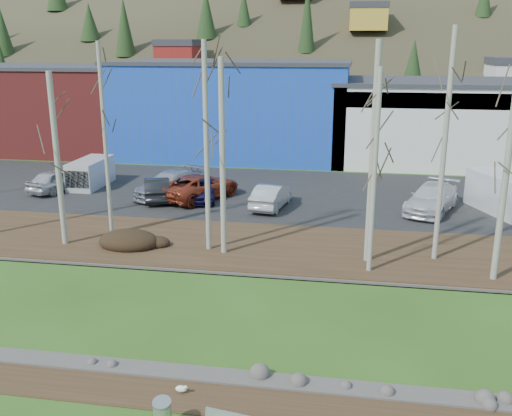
% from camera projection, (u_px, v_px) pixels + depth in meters
% --- Properties ---
extents(dirt_strip, '(80.00, 1.80, 0.03)m').
position_uv_depth(dirt_strip, '(181.00, 393.00, 16.38)').
color(dirt_strip, '#382616').
rests_on(dirt_strip, ground).
extents(near_bank_rocks, '(80.00, 0.80, 0.50)m').
position_uv_depth(near_bank_rocks, '(191.00, 375.00, 17.34)').
color(near_bank_rocks, '#47423D').
rests_on(near_bank_rocks, ground).
extents(river, '(80.00, 8.00, 0.90)m').
position_uv_depth(river, '(221.00, 314.00, 21.22)').
color(river, black).
rests_on(river, ground).
extents(far_bank_rocks, '(80.00, 0.80, 0.46)m').
position_uv_depth(far_bank_rocks, '(242.00, 272.00, 25.10)').
color(far_bank_rocks, '#47423D').
rests_on(far_bank_rocks, ground).
extents(far_bank, '(80.00, 7.00, 0.15)m').
position_uv_depth(far_bank, '(254.00, 246.00, 28.12)').
color(far_bank, '#382616').
rests_on(far_bank, ground).
extents(parking_lot, '(80.00, 14.00, 0.14)m').
position_uv_depth(parking_lot, '(281.00, 194.00, 38.06)').
color(parking_lot, black).
rests_on(parking_lot, ground).
extents(building_brick, '(16.32, 12.24, 7.80)m').
position_uv_depth(building_brick, '(49.00, 107.00, 54.11)').
color(building_brick, maroon).
rests_on(building_brick, ground).
extents(building_blue, '(20.40, 12.24, 8.30)m').
position_uv_depth(building_blue, '(235.00, 108.00, 51.16)').
color(building_blue, '#1F48B0').
rests_on(building_blue, ground).
extents(building_white, '(18.36, 12.24, 6.80)m').
position_uv_depth(building_white, '(442.00, 121.00, 48.46)').
color(building_white, white).
rests_on(building_white, ground).
extents(seagull, '(0.41, 0.19, 0.30)m').
position_uv_depth(seagull, '(182.00, 389.00, 16.35)').
color(seagull, gold).
rests_on(seagull, ground).
extents(dirt_mound, '(2.99, 2.11, 0.59)m').
position_uv_depth(dirt_mound, '(129.00, 240.00, 27.90)').
color(dirt_mound, black).
rests_on(dirt_mound, far_bank).
extents(birch_1, '(0.20, 0.20, 9.69)m').
position_uv_depth(birch_1, '(105.00, 142.00, 28.37)').
color(birch_1, '#AEAC9E').
rests_on(birch_1, far_bank).
extents(birch_2, '(0.28, 0.28, 8.36)m').
position_uv_depth(birch_2, '(57.00, 161.00, 27.19)').
color(birch_2, '#AEAC9E').
rests_on(birch_2, far_bank).
extents(birch_3, '(0.24, 0.24, 9.75)m').
position_uv_depth(birch_3, '(206.00, 149.00, 26.25)').
color(birch_3, '#AEAC9E').
rests_on(birch_3, far_bank).
extents(birch_4, '(0.26, 0.26, 9.02)m').
position_uv_depth(birch_4, '(222.00, 159.00, 25.89)').
color(birch_4, '#AEAC9E').
rests_on(birch_4, far_bank).
extents(birch_5, '(0.22, 0.22, 8.68)m').
position_uv_depth(birch_5, '(374.00, 173.00, 23.77)').
color(birch_5, '#AEAC9E').
rests_on(birch_5, far_bank).
extents(birch_6, '(0.27, 0.27, 9.74)m').
position_uv_depth(birch_6, '(373.00, 155.00, 24.80)').
color(birch_6, '#AEAC9E').
rests_on(birch_6, far_bank).
extents(birch_7, '(0.27, 0.27, 10.84)m').
position_uv_depth(birch_7, '(509.00, 152.00, 22.58)').
color(birch_7, '#AEAC9E').
rests_on(birch_7, far_bank).
extents(birch_8, '(0.23, 0.23, 10.31)m').
position_uv_depth(birch_8, '(444.00, 148.00, 24.95)').
color(birch_8, '#AEAC9E').
rests_on(birch_8, far_bank).
extents(car_0, '(2.97, 4.75, 1.51)m').
position_uv_depth(car_0, '(57.00, 180.00, 38.28)').
color(car_0, silver).
rests_on(car_0, parking_lot).
extents(car_1, '(2.91, 4.60, 1.43)m').
position_uv_depth(car_1, '(157.00, 188.00, 36.20)').
color(car_1, black).
rests_on(car_1, parking_lot).
extents(car_2, '(5.01, 6.30, 1.59)m').
position_uv_depth(car_2, '(200.00, 187.00, 36.34)').
color(car_2, '#97371F').
rests_on(car_2, parking_lot).
extents(car_3, '(4.31, 5.98, 1.61)m').
position_uv_depth(car_3, '(170.00, 184.00, 36.96)').
color(car_3, '#AAABB3').
rests_on(car_3, parking_lot).
extents(car_4, '(2.20, 4.09, 1.32)m').
position_uv_depth(car_4, '(204.00, 190.00, 35.96)').
color(car_4, '#1A1647').
rests_on(car_4, parking_lot).
extents(car_5, '(2.19, 4.61, 1.46)m').
position_uv_depth(car_5, '(272.00, 196.00, 34.37)').
color(car_5, silver).
rests_on(car_5, parking_lot).
extents(car_6, '(4.10, 5.88, 1.58)m').
position_uv_depth(car_6, '(432.00, 198.00, 33.60)').
color(car_6, silver).
rests_on(car_6, parking_lot).
extents(van_white, '(3.89, 5.50, 2.22)m').
position_uv_depth(van_white, '(508.00, 195.00, 33.00)').
color(van_white, white).
rests_on(van_white, parking_lot).
extents(van_grey, '(1.80, 4.28, 1.87)m').
position_uv_depth(van_grey, '(90.00, 173.00, 39.39)').
color(van_grey, silver).
rests_on(van_grey, parking_lot).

